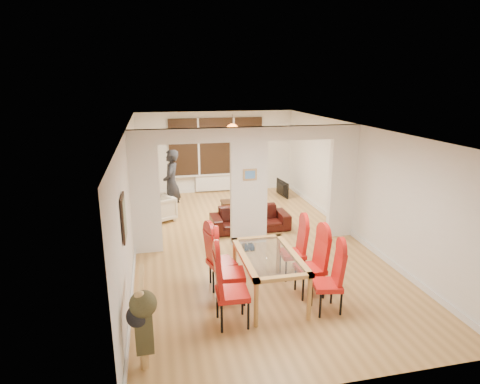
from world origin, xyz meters
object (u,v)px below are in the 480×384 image
object	(u,v)px
armchair	(159,209)
dining_chair_rb	(310,264)
dining_chair_rc	(292,250)
bottle	(236,196)
television	(280,188)
dining_chair_lc	(222,258)
coffee_table	(238,204)
dining_chair_la	(232,288)
person	(171,184)
dining_chair_ra	(327,280)
sofa	(250,219)
bowl	(238,200)
dining_chair_lb	(230,269)
dining_table	(268,276)

from	to	relation	value
armchair	dining_chair_rb	bearing A→B (deg)	3.85
dining_chair_rc	bottle	distance (m)	4.26
television	bottle	size ratio (longest dim) A/B	3.02
dining_chair_lc	coffee_table	size ratio (longest dim) A/B	1.14
dining_chair_la	person	world-z (taller)	person
dining_chair_ra	bottle	bearing A→B (deg)	103.55
dining_chair_ra	coffee_table	world-z (taller)	dining_chair_ra
dining_chair_la	dining_chair_lc	world-z (taller)	dining_chair_la
dining_chair_ra	person	world-z (taller)	person
sofa	person	bearing A→B (deg)	140.50
dining_chair_la	bowl	xyz separation A→B (m)	(1.25, 5.44, -0.34)
dining_chair_rc	coffee_table	size ratio (longest dim) A/B	1.12
dining_chair_lb	television	xyz separation A→B (m)	(2.73, 5.83, -0.33)
dining_table	dining_chair_lb	xyz separation A→B (m)	(-0.65, 0.00, 0.19)
dining_chair_lc	dining_chair_rc	xyz separation A→B (m)	(1.34, 0.11, -0.01)
dining_chair_rb	dining_chair_rc	bearing A→B (deg)	92.10
dining_table	television	size ratio (longest dim) A/B	1.94
bottle	person	bearing A→B (deg)	-171.63
dining_chair_la	coffee_table	xyz separation A→B (m)	(1.27, 5.50, -0.48)
dining_chair_rc	bottle	size ratio (longest dim) A/B	3.79
dining_chair_rc	dining_chair_rb	bearing A→B (deg)	-80.56
bottle	dining_chair_lb	bearing A→B (deg)	-103.01
dining_chair_rb	bottle	xyz separation A→B (m)	(-0.23, 4.93, -0.19)
armchair	bottle	size ratio (longest dim) A/B	2.52
dining_chair_lc	coffee_table	bearing A→B (deg)	60.55
dining_chair_la	television	world-z (taller)	dining_chair_la
dining_table	dining_chair_rc	distance (m)	0.89
dining_chair_lb	dining_chair_lc	bearing A→B (deg)	102.23
dining_table	dining_chair_ra	world-z (taller)	dining_chair_ra
dining_table	dining_chair_lb	size ratio (longest dim) A/B	1.43
coffee_table	armchair	bearing A→B (deg)	-165.31
dining_chair_lc	dining_chair_ra	size ratio (longest dim) A/B	1.03
sofa	coffee_table	size ratio (longest dim) A/B	1.99
sofa	person	size ratio (longest dim) A/B	1.06
dining_chair_lc	person	distance (m)	4.16
dining_chair_ra	dining_chair_rb	world-z (taller)	dining_chair_rb
sofa	television	world-z (taller)	sofa
bowl	dining_chair_lb	bearing A→B (deg)	-103.48
dining_chair_lc	television	distance (m)	6.02
armchair	television	size ratio (longest dim) A/B	0.83
dining_table	dining_chair_la	distance (m)	0.99
person	television	size ratio (longest dim) A/B	2.11
dining_chair_la	dining_chair_lb	size ratio (longest dim) A/B	1.02
dining_table	bowl	xyz separation A→B (m)	(0.50, 4.81, -0.14)
dining_chair_rb	television	distance (m)	6.06
dining_chair_lb	sofa	xyz separation A→B (m)	(1.10, 3.15, -0.30)
dining_chair_lc	bottle	world-z (taller)	dining_chair_lc
dining_table	armchair	xyz separation A→B (m)	(-1.70, 4.29, -0.06)
sofa	bottle	distance (m)	1.71
dining_table	sofa	distance (m)	3.19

